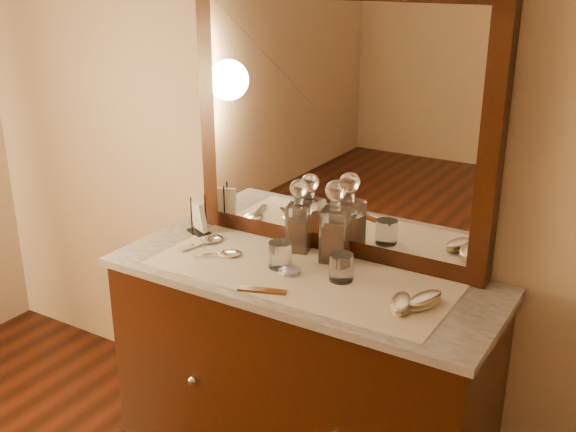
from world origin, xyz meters
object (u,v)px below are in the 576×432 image
object	(u,v)px
brush_near	(401,304)
hand_mirror_outer	(208,240)
dresser_cabinet	(302,377)
brush_far	(425,300)
comb	(262,290)
decanter_right	(335,230)
hand_mirror_inner	(226,254)
decanter_left	(299,223)
mirror_frame	(337,123)
pin_dish	(290,271)
napkin_rack	(199,218)

from	to	relation	value
brush_near	hand_mirror_outer	size ratio (longest dim) A/B	0.72
dresser_cabinet	hand_mirror_outer	distance (m)	0.64
dresser_cabinet	brush_far	world-z (taller)	brush_far
comb	hand_mirror_outer	world-z (taller)	hand_mirror_outer
comb	hand_mirror_outer	size ratio (longest dim) A/B	0.79
decanter_right	brush_far	size ratio (longest dim) A/B	1.92
hand_mirror_inner	brush_far	bearing A→B (deg)	0.61
decanter_left	brush_near	bearing A→B (deg)	-24.94
mirror_frame	decanter_left	world-z (taller)	mirror_frame
brush_far	hand_mirror_outer	xyz separation A→B (m)	(-0.93, 0.06, -0.01)
brush_near	brush_far	distance (m)	0.08
comb	decanter_left	bearing A→B (deg)	81.76
brush_far	brush_near	bearing A→B (deg)	-133.34
brush_far	decanter_right	bearing A→B (deg)	158.11
mirror_frame	decanter_left	size ratio (longest dim) A/B	4.20
dresser_cabinet	brush_far	bearing A→B (deg)	-2.47
dresser_cabinet	decanter_left	distance (m)	0.59
brush_near	pin_dish	bearing A→B (deg)	173.92
dresser_cabinet	brush_near	world-z (taller)	brush_near
brush_near	brush_far	bearing A→B (deg)	46.66
dresser_cabinet	comb	size ratio (longest dim) A/B	8.38
napkin_rack	brush_near	xyz separation A→B (m)	(0.97, -0.19, -0.04)
pin_dish	dresser_cabinet	bearing A→B (deg)	44.82
pin_dish	brush_near	xyz separation A→B (m)	(0.45, -0.05, 0.01)
decanter_left	brush_far	distance (m)	0.62
mirror_frame	decanter_left	xyz separation A→B (m)	(-0.11, -0.08, -0.39)
decanter_left	brush_far	bearing A→B (deg)	-17.46
mirror_frame	decanter_right	distance (m)	0.39
comb	hand_mirror_inner	xyz separation A→B (m)	(-0.28, 0.18, 0.00)
hand_mirror_outer	pin_dish	bearing A→B (deg)	-9.66
brush_far	hand_mirror_inner	size ratio (longest dim) A/B	0.97
hand_mirror_inner	hand_mirror_outer	bearing A→B (deg)	154.09
napkin_rack	hand_mirror_outer	world-z (taller)	napkin_rack
napkin_rack	hand_mirror_outer	xyz separation A→B (m)	(0.10, -0.07, -0.05)
brush_far	hand_mirror_outer	distance (m)	0.93
pin_dish	comb	xyz separation A→B (m)	(-0.00, -0.17, -0.00)
comb	napkin_rack	size ratio (longest dim) A/B	1.05
mirror_frame	brush_near	xyz separation A→B (m)	(0.41, -0.33, -0.48)
decanter_left	hand_mirror_outer	xyz separation A→B (m)	(-0.35, -0.12, -0.10)
pin_dish	hand_mirror_outer	world-z (taller)	hand_mirror_outer
mirror_frame	decanter_right	bearing A→B (deg)	-62.36
napkin_rack	comb	bearing A→B (deg)	-31.41
brush_far	napkin_rack	bearing A→B (deg)	172.74
dresser_cabinet	brush_near	bearing A→B (deg)	-11.12
pin_dish	decanter_right	xyz separation A→B (m)	(0.08, 0.18, 0.11)
pin_dish	comb	size ratio (longest dim) A/B	0.49
comb	brush_near	size ratio (longest dim) A/B	1.09
napkin_rack	brush_far	bearing A→B (deg)	-7.26
mirror_frame	decanter_left	bearing A→B (deg)	-143.59
dresser_cabinet	decanter_left	size ratio (longest dim) A/B	4.89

